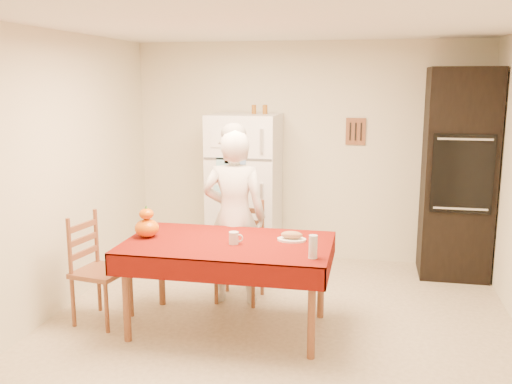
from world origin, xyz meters
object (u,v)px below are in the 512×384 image
(chair_far, at_px, (241,246))
(coffee_mug, at_px, (234,238))
(pumpkin_lower, at_px, (147,228))
(bread_plate, at_px, (292,240))
(seated_woman, at_px, (234,217))
(refrigerator, at_px, (245,190))
(oven_cabinet, at_px, (458,174))
(chair_left, at_px, (95,265))
(dining_table, at_px, (228,250))
(wine_glass, at_px, (313,247))

(chair_far, relative_size, coffee_mug, 9.50)
(pumpkin_lower, bearing_deg, bread_plate, 6.01)
(seated_woman, relative_size, bread_plate, 6.81)
(refrigerator, height_order, bread_plate, refrigerator)
(oven_cabinet, relative_size, chair_far, 2.32)
(chair_left, xyz_separation_m, coffee_mug, (1.23, 0.01, 0.30))
(dining_table, bearing_deg, pumpkin_lower, 179.26)
(refrigerator, xyz_separation_m, wine_glass, (0.98, -2.06, -0.00))
(refrigerator, distance_m, seated_woman, 1.16)
(oven_cabinet, relative_size, bread_plate, 9.17)
(wine_glass, bearing_deg, chair_left, 173.10)
(dining_table, distance_m, chair_far, 0.74)
(seated_woman, bearing_deg, dining_table, 94.60)
(pumpkin_lower, xyz_separation_m, bread_plate, (1.22, 0.13, -0.07))
(seated_woman, relative_size, wine_glass, 9.29)
(refrigerator, relative_size, chair_far, 1.79)
(chair_far, height_order, seated_woman, seated_woman)
(dining_table, distance_m, wine_glass, 0.80)
(chair_left, relative_size, seated_woman, 0.58)
(pumpkin_lower, bearing_deg, oven_cabinet, 33.39)
(oven_cabinet, height_order, chair_far, oven_cabinet)
(oven_cabinet, height_order, seated_woman, oven_cabinet)
(seated_woman, relative_size, coffee_mug, 16.35)
(chair_left, relative_size, bread_plate, 3.96)
(chair_far, xyz_separation_m, seated_woman, (-0.04, -0.10, 0.31))
(oven_cabinet, distance_m, chair_left, 3.75)
(seated_woman, distance_m, bread_plate, 0.77)
(dining_table, bearing_deg, chair_left, -176.91)
(chair_left, distance_m, coffee_mug, 1.27)
(dining_table, relative_size, bread_plate, 7.08)
(bread_plate, bearing_deg, chair_left, -173.18)
(dining_table, relative_size, coffee_mug, 17.00)
(chair_far, bearing_deg, coffee_mug, -78.24)
(oven_cabinet, distance_m, coffee_mug, 2.72)
(dining_table, distance_m, seated_woman, 0.63)
(chair_far, bearing_deg, seated_woman, -108.68)
(chair_left, bearing_deg, coffee_mug, -79.48)
(dining_table, bearing_deg, oven_cabinet, 41.80)
(refrigerator, distance_m, bread_plate, 1.80)
(pumpkin_lower, height_order, wine_glass, wine_glass)
(coffee_mug, height_order, wine_glass, wine_glass)
(oven_cabinet, distance_m, dining_table, 2.75)
(chair_left, height_order, wine_glass, chair_left)
(chair_far, height_order, pumpkin_lower, chair_far)
(seated_woman, relative_size, pumpkin_lower, 7.95)
(refrigerator, relative_size, pumpkin_lower, 8.26)
(chair_far, height_order, chair_left, same)
(dining_table, bearing_deg, refrigerator, 98.12)
(chair_far, bearing_deg, wine_glass, -49.00)
(dining_table, relative_size, pumpkin_lower, 8.26)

